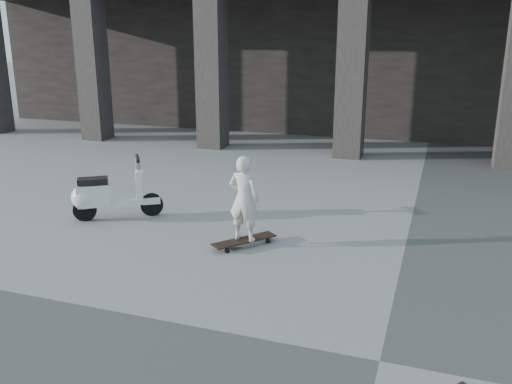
% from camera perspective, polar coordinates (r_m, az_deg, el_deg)
% --- Properties ---
extents(ground, '(90.00, 90.00, 0.00)m').
position_cam_1_polar(ground, '(5.26, 12.88, -16.97)').
color(ground, '#454543').
rests_on(ground, ground).
extents(colonnade, '(28.00, 8.82, 6.00)m').
position_cam_1_polar(colonnade, '(18.19, 18.91, 15.94)').
color(colonnade, black).
rests_on(colonnade, ground).
extents(longboard, '(0.77, 0.89, 0.10)m').
position_cam_1_polar(longboard, '(7.61, -1.25, -5.15)').
color(longboard, black).
rests_on(longboard, ground).
extents(child, '(0.46, 0.32, 1.20)m').
position_cam_1_polar(child, '(7.41, -1.28, -0.68)').
color(child, beige).
rests_on(child, longboard).
extents(scooter, '(1.24, 0.92, 0.99)m').
position_cam_1_polar(scooter, '(8.94, -15.92, -0.37)').
color(scooter, black).
rests_on(scooter, ground).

